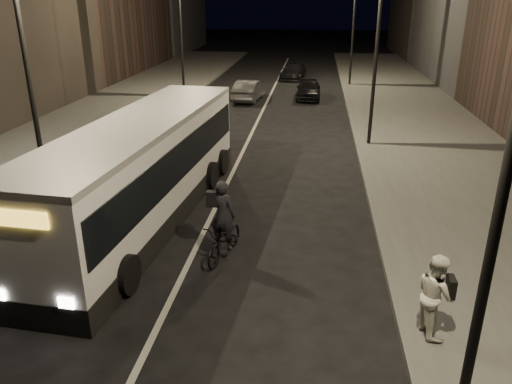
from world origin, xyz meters
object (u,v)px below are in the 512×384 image
(streetlight_left_near, at_px, (30,36))
(pedestrian_woman, at_px, (435,295))
(car_near, at_px, (308,89))
(streetlight_right_far, at_px, (351,11))
(city_bus, at_px, (143,166))
(car_far, at_px, (293,71))
(streetlight_right_near, at_px, (499,96))
(streetlight_right_mid, at_px, (372,23))
(cyclist_on_bicycle, at_px, (224,233))
(car_mid, at_px, (249,90))
(streetlight_left_far, at_px, (184,13))

(streetlight_left_near, xyz_separation_m, pedestrian_woman, (10.93, -5.74, -4.33))
(car_near, bearing_deg, streetlight_right_far, 62.66)
(city_bus, xyz_separation_m, car_far, (3.18, 27.80, -1.08))
(streetlight_right_near, height_order, car_near, streetlight_right_near)
(streetlight_right_mid, xyz_separation_m, city_bus, (-7.29, -8.74, -3.67))
(streetlight_right_near, height_order, pedestrian_woman, streetlight_right_near)
(streetlight_right_near, xyz_separation_m, car_near, (-2.71, 26.83, -4.71))
(cyclist_on_bicycle, relative_size, car_far, 0.53)
(car_near, relative_size, car_far, 0.91)
(pedestrian_woman, distance_m, car_mid, 24.55)
(streetlight_left_near, distance_m, streetlight_left_far, 18.00)
(streetlight_right_mid, height_order, streetlight_left_near, same)
(streetlight_left_far, bearing_deg, car_near, 5.99)
(streetlight_right_mid, bearing_deg, streetlight_left_far, 136.84)
(car_near, xyz_separation_m, car_far, (-1.39, 8.23, -0.04))
(streetlight_right_near, height_order, car_far, streetlight_right_near)
(streetlight_right_near, bearing_deg, streetlight_left_near, 143.12)
(streetlight_right_far, distance_m, car_near, 7.50)
(city_bus, bearing_deg, car_near, 81.43)
(streetlight_right_far, relative_size, streetlight_left_near, 1.00)
(car_mid, bearing_deg, pedestrian_woman, 111.93)
(cyclist_on_bicycle, bearing_deg, streetlight_left_near, 168.27)
(streetlight_left_far, height_order, city_bus, streetlight_left_far)
(city_bus, relative_size, pedestrian_woman, 6.72)
(streetlight_right_far, distance_m, city_bus, 26.05)
(city_bus, xyz_separation_m, cyclist_on_bicycle, (2.84, -2.24, -0.95))
(streetlight_right_far, xyz_separation_m, streetlight_left_far, (-10.66, -6.00, 0.00))
(cyclist_on_bicycle, xyz_separation_m, pedestrian_woman, (4.71, -2.76, 0.28))
(car_near, bearing_deg, streetlight_left_far, -173.62)
(streetlight_right_mid, bearing_deg, car_near, 104.07)
(streetlight_right_mid, bearing_deg, car_far, 102.16)
(city_bus, relative_size, car_mid, 2.90)
(city_bus, xyz_separation_m, pedestrian_woman, (7.56, -5.00, -0.66))
(streetlight_right_mid, height_order, streetlight_right_far, same)
(streetlight_right_near, height_order, streetlight_right_far, same)
(streetlight_right_near, bearing_deg, streetlight_right_mid, 90.00)
(city_bus, distance_m, cyclist_on_bicycle, 3.74)
(streetlight_right_mid, bearing_deg, city_bus, -129.83)
(streetlight_left_near, relative_size, city_bus, 0.69)
(streetlight_left_far, height_order, car_far, streetlight_left_far)
(streetlight_right_mid, relative_size, car_far, 1.91)
(streetlight_left_near, bearing_deg, car_mid, 77.01)
(streetlight_left_near, xyz_separation_m, streetlight_left_far, (0.00, 18.00, 0.00))
(streetlight_left_near, height_order, car_near, streetlight_left_near)
(car_far, bearing_deg, city_bus, -89.60)
(streetlight_right_near, height_order, car_mid, streetlight_right_near)
(pedestrian_woman, bearing_deg, car_near, -7.31)
(cyclist_on_bicycle, distance_m, car_mid, 20.93)
(city_bus, distance_m, car_far, 28.00)
(pedestrian_woman, distance_m, car_far, 33.09)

